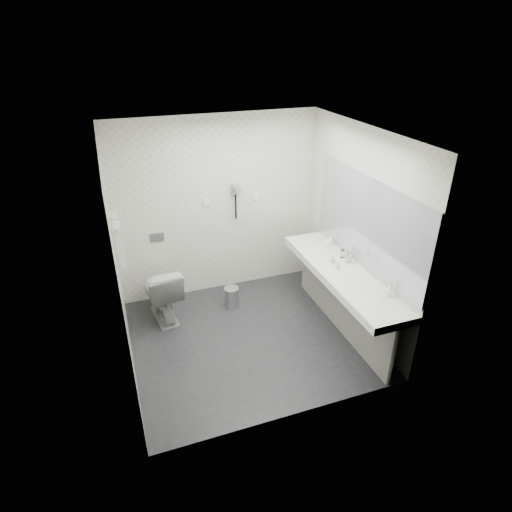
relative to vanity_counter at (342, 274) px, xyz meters
name	(u,v)px	position (x,y,z in m)	size (l,w,h in m)	color
floor	(249,337)	(-1.12, 0.20, -0.80)	(2.80, 2.80, 0.00)	#252429
ceiling	(247,134)	(-1.12, 0.20, 1.70)	(2.80, 2.80, 0.00)	white
wall_back	(217,208)	(-1.12, 1.50, 0.45)	(2.80, 2.80, 0.00)	silver
wall_front	(296,312)	(-1.12, -1.10, 0.45)	(2.80, 2.80, 0.00)	silver
wall_left	(118,269)	(-2.52, 0.20, 0.45)	(2.60, 2.60, 0.00)	silver
wall_right	(357,231)	(0.27, 0.20, 0.45)	(2.60, 2.60, 0.00)	silver
vanity_counter	(342,274)	(0.00, 0.00, 0.00)	(0.55, 2.20, 0.10)	white
vanity_panel	(341,303)	(0.02, 0.00, -0.42)	(0.03, 2.15, 0.75)	gray
vanity_post_near	(393,355)	(0.05, -1.04, -0.42)	(0.06, 0.06, 0.75)	silver
vanity_post_far	(307,265)	(0.05, 1.04, -0.42)	(0.06, 0.06, 0.75)	silver
mirror	(367,222)	(0.26, 0.00, 0.65)	(0.02, 2.20, 1.05)	#B2BCC6
basin_near	(373,300)	(0.00, -0.65, 0.04)	(0.40, 0.31, 0.05)	white
basin_far	(318,249)	(0.00, 0.65, 0.04)	(0.40, 0.31, 0.05)	white
faucet_near	(389,290)	(0.19, -0.65, 0.12)	(0.04, 0.04, 0.15)	silver
faucet_far	(331,241)	(0.19, 0.65, 0.12)	(0.04, 0.04, 0.15)	silver
soap_bottle_a	(338,266)	(-0.03, 0.06, 0.10)	(0.04, 0.04, 0.09)	beige
soap_bottle_b	(333,259)	(-0.01, 0.23, 0.10)	(0.07, 0.07, 0.09)	beige
glass_left	(349,258)	(0.18, 0.17, 0.11)	(0.07, 0.07, 0.12)	silver
glass_right	(342,254)	(0.17, 0.30, 0.10)	(0.06, 0.06, 0.10)	silver
toilet	(161,292)	(-2.05, 1.01, -0.41)	(0.43, 0.76, 0.77)	white
flush_plate	(157,237)	(-1.98, 1.49, 0.15)	(0.18, 0.02, 0.12)	#B2B5BA
pedal_bin	(232,298)	(-1.12, 0.93, -0.66)	(0.20, 0.20, 0.28)	#B2B5BA
bin_lid	(231,289)	(-1.12, 0.93, -0.51)	(0.20, 0.20, 0.01)	#B2B5BA
towel_rail	(115,221)	(-2.47, 0.75, 0.75)	(0.02, 0.02, 0.62)	silver
towel_near	(120,244)	(-2.46, 0.61, 0.53)	(0.07, 0.24, 0.48)	silver
towel_far	(118,234)	(-2.46, 0.89, 0.53)	(0.07, 0.24, 0.48)	silver
dryer_cradle	(235,189)	(-0.88, 1.47, 0.70)	(0.10, 0.04, 0.14)	gray
dryer_barrel	(237,189)	(-0.88, 1.40, 0.73)	(0.08, 0.08, 0.14)	gray
dryer_cord	(236,207)	(-0.88, 1.46, 0.45)	(0.02, 0.02, 0.35)	black
switch_plate_a	(206,203)	(-1.27, 1.49, 0.55)	(0.09, 0.02, 0.09)	white
switch_plate_b	(255,197)	(-0.57, 1.49, 0.55)	(0.09, 0.02, 0.09)	white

